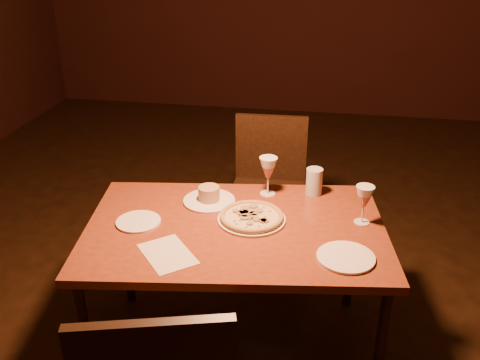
# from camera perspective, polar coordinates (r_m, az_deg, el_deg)

# --- Properties ---
(floor) EXTENTS (7.00, 7.00, 0.00)m
(floor) POSITION_cam_1_polar(r_m,az_deg,el_deg) (2.82, 6.46, -15.47)
(floor) COLOR #321E10
(floor) RESTS_ON ground
(dining_table) EXTENTS (1.38, 0.99, 0.68)m
(dining_table) POSITION_cam_1_polar(r_m,az_deg,el_deg) (2.32, -0.49, -6.21)
(dining_table) COLOR brown
(dining_table) RESTS_ON floor
(chair_far) EXTENTS (0.43, 0.43, 0.86)m
(chair_far) POSITION_cam_1_polar(r_m,az_deg,el_deg) (3.10, 3.05, -0.45)
(chair_far) COLOR black
(chair_far) RESTS_ON floor
(pizza_plate) EXTENTS (0.30, 0.30, 0.03)m
(pizza_plate) POSITION_cam_1_polar(r_m,az_deg,el_deg) (2.32, 1.25, -3.96)
(pizza_plate) COLOR white
(pizza_plate) RESTS_ON dining_table
(ramekin_saucer) EXTENTS (0.24, 0.24, 0.08)m
(ramekin_saucer) POSITION_cam_1_polar(r_m,az_deg,el_deg) (2.47, -3.32, -1.83)
(ramekin_saucer) COLOR white
(ramekin_saucer) RESTS_ON dining_table
(wine_glass_far) EXTENTS (0.09, 0.09, 0.19)m
(wine_glass_far) POSITION_cam_1_polar(r_m,az_deg,el_deg) (2.51, 3.01, 0.42)
(wine_glass_far) COLOR #AE5A48
(wine_glass_far) RESTS_ON dining_table
(wine_glass_right) EXTENTS (0.08, 0.08, 0.17)m
(wine_glass_right) POSITION_cam_1_polar(r_m,az_deg,el_deg) (2.33, 13.04, -2.59)
(wine_glass_right) COLOR #AE5A48
(wine_glass_right) RESTS_ON dining_table
(water_tumbler) EXTENTS (0.08, 0.08, 0.13)m
(water_tumbler) POSITION_cam_1_polar(r_m,az_deg,el_deg) (2.55, 7.91, -0.17)
(water_tumbler) COLOR #AEB5BE
(water_tumbler) RESTS_ON dining_table
(side_plate_left) EXTENTS (0.19, 0.19, 0.01)m
(side_plate_left) POSITION_cam_1_polar(r_m,az_deg,el_deg) (2.35, -10.79, -4.39)
(side_plate_left) COLOR white
(side_plate_left) RESTS_ON dining_table
(side_plate_near) EXTENTS (0.22, 0.22, 0.01)m
(side_plate_near) POSITION_cam_1_polar(r_m,az_deg,el_deg) (2.12, 11.22, -8.10)
(side_plate_near) COLOR white
(side_plate_near) RESTS_ON dining_table
(menu_card) EXTENTS (0.28, 0.29, 0.00)m
(menu_card) POSITION_cam_1_polar(r_m,az_deg,el_deg) (2.12, -7.73, -7.83)
(menu_card) COLOR beige
(menu_card) RESTS_ON dining_table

